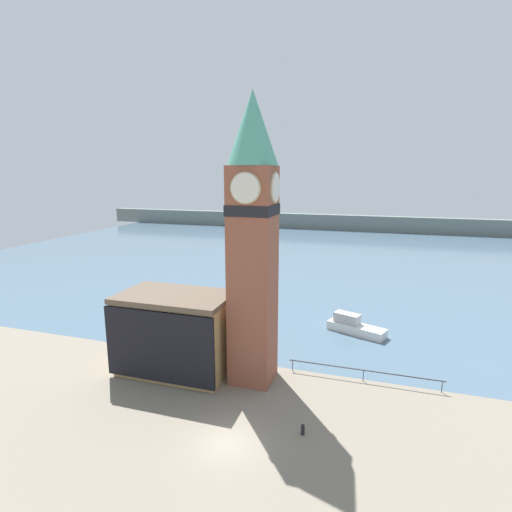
{
  "coord_description": "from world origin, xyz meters",
  "views": [
    {
      "loc": [
        9.39,
        -22.94,
        18.59
      ],
      "look_at": [
        0.05,
        6.9,
        12.09
      ],
      "focal_mm": 28.0,
      "sensor_mm": 36.0,
      "label": 1
    }
  ],
  "objects": [
    {
      "name": "pier_railing",
      "position": [
        8.77,
        11.81,
        0.97
      ],
      "size": [
        13.76,
        0.08,
        1.09
      ],
      "color": "#333338",
      "rests_on": "ground_plane"
    },
    {
      "name": "ground_plane",
      "position": [
        0.0,
        0.0,
        0.0
      ],
      "size": [
        160.0,
        160.0,
        0.0
      ],
      "primitive_type": "plane",
      "color": "gray"
    },
    {
      "name": "pier_building",
      "position": [
        -8.49,
        8.6,
        3.81
      ],
      "size": [
        10.57,
        6.55,
        7.57
      ],
      "color": "tan",
      "rests_on": "ground_plane"
    },
    {
      "name": "clock_tower",
      "position": [
        -0.95,
        9.19,
        13.39
      ],
      "size": [
        4.24,
        4.24,
        25.19
      ],
      "color": "brown",
      "rests_on": "ground_plane"
    },
    {
      "name": "water",
      "position": [
        0.0,
        72.06,
        -0.0
      ],
      "size": [
        160.0,
        120.0,
        0.0
      ],
      "color": "slate",
      "rests_on": "ground_plane"
    },
    {
      "name": "far_shoreline",
      "position": [
        0.0,
        112.06,
        2.5
      ],
      "size": [
        180.0,
        3.0,
        5.0
      ],
      "color": "slate",
      "rests_on": "water"
    },
    {
      "name": "boat_near",
      "position": [
        7.16,
        23.1,
        0.8
      ],
      "size": [
        7.1,
        4.37,
        2.2
      ],
      "rotation": [
        0.0,
        0.0,
        -0.38
      ],
      "color": "silver",
      "rests_on": "water"
    },
    {
      "name": "mooring_bollard_near",
      "position": [
        4.94,
        2.6,
        0.46
      ],
      "size": [
        0.28,
        0.28,
        0.84
      ],
      "color": "black",
      "rests_on": "ground_plane"
    }
  ]
}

